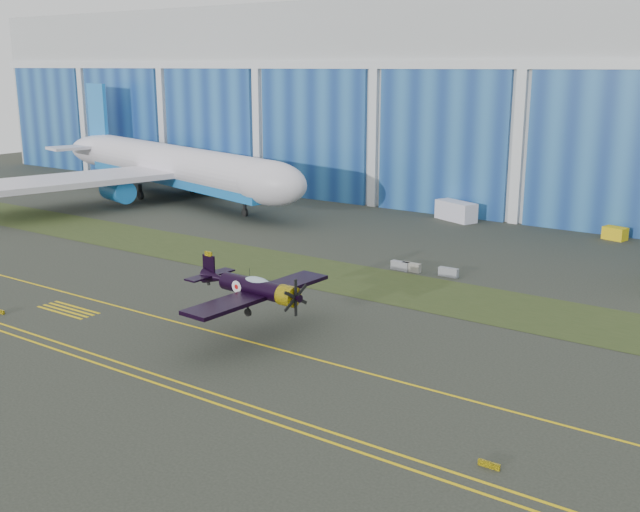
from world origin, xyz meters
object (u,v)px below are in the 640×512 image
Objects in this scene: jetliner at (173,122)px; shipping_container at (456,211)px; warbird at (253,287)px; tug at (615,233)px.

jetliner is 13.57× the size of shipping_container.
jetliner is (-50.02, 40.89, 8.03)m from warbird.
warbird is 52.75m from tug.
warbird is 2.42× the size of shipping_container.
warbird is at bearing -24.44° from jetliner.
warbird reaches higher than tug.
jetliner is 30.69× the size of tug.
warbird is at bearing -60.57° from shipping_container.
warbird is 0.18× the size of jetliner.
jetliner reaches higher than shipping_container.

